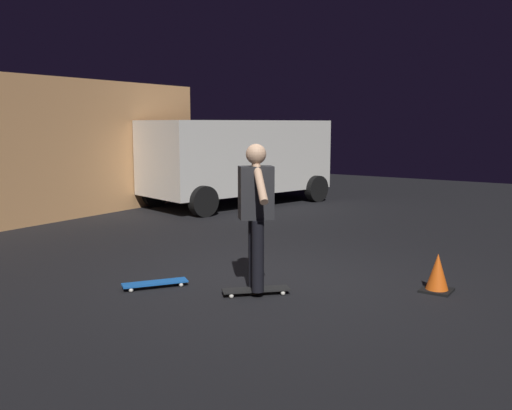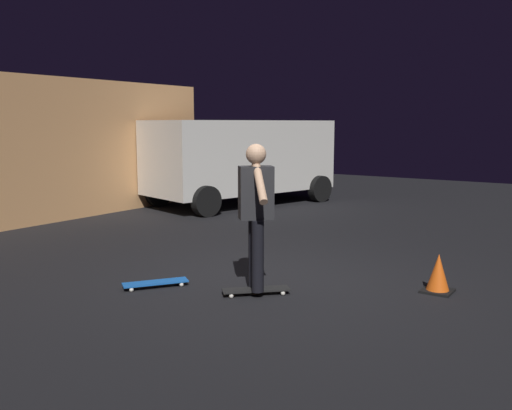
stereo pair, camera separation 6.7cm
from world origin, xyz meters
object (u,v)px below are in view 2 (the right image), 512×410
at_px(parked_van, 241,157).
at_px(skateboard_ridden, 256,290).
at_px(traffic_cone, 438,275).
at_px(skateboard_spare, 155,283).
at_px(skater, 256,206).

distance_m(parked_van, skateboard_ridden, 7.43).
bearing_deg(traffic_cone, parked_van, 53.17).
height_order(parked_van, skateboard_spare, parked_van).
bearing_deg(traffic_cone, skater, 126.76).
bearing_deg(skater, skateboard_spare, 110.85).
distance_m(skateboard_spare, skater, 1.59).
relative_size(skateboard_spare, skater, 0.45).
height_order(parked_van, skater, parked_van).
distance_m(parked_van, skater, 7.35).
bearing_deg(parked_van, traffic_cone, -126.83).
bearing_deg(skateboard_spare, parked_van, 27.26).
relative_size(parked_van, skater, 2.96).
xyz_separation_m(skateboard_spare, traffic_cone, (1.72, -2.88, 0.16)).
bearing_deg(skateboard_spare, traffic_cone, -59.10).
height_order(skateboard_ridden, skater, skater).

